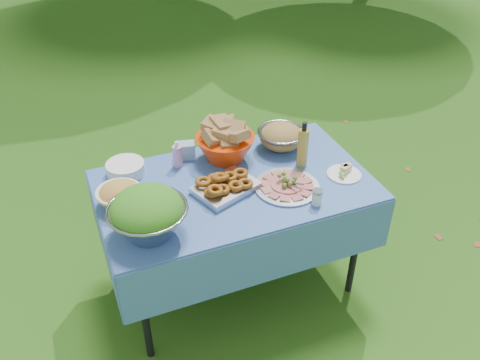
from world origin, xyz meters
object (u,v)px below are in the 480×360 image
at_px(picnic_table, 235,236).
at_px(salad_bowl, 148,214).
at_px(plate_stack, 126,168).
at_px(pasta_bowl_steel, 281,136).
at_px(oil_bottle, 303,144).
at_px(bread_bowl, 225,142).
at_px(charcuterie_platter, 287,181).

xyz_separation_m(picnic_table, salad_bowl, (-0.52, -0.23, 0.50)).
distance_m(plate_stack, pasta_bowl_steel, 0.92).
bearing_deg(pasta_bowl_steel, oil_bottle, -83.60).
xyz_separation_m(salad_bowl, pasta_bowl_steel, (0.91, 0.47, -0.05)).
bearing_deg(plate_stack, pasta_bowl_steel, -4.34).
distance_m(bread_bowl, pasta_bowl_steel, 0.35).
height_order(bread_bowl, pasta_bowl_steel, bread_bowl).
relative_size(salad_bowl, bread_bowl, 1.11).
distance_m(bread_bowl, oil_bottle, 0.44).
relative_size(charcuterie_platter, oil_bottle, 1.28).
bearing_deg(charcuterie_platter, oil_bottle, 43.43).
bearing_deg(salad_bowl, plate_stack, 90.26).
distance_m(plate_stack, bread_bowl, 0.57).
bearing_deg(plate_stack, bread_bowl, -6.41).
bearing_deg(pasta_bowl_steel, plate_stack, 175.66).
bearing_deg(bread_bowl, plate_stack, 173.59).
bearing_deg(plate_stack, oil_bottle, -16.98).
relative_size(picnic_table, plate_stack, 6.93).
height_order(bread_bowl, charcuterie_platter, bread_bowl).
height_order(picnic_table, bread_bowl, bread_bowl).
bearing_deg(salad_bowl, charcuterie_platter, 6.65).
bearing_deg(plate_stack, salad_bowl, -89.74).
xyz_separation_m(salad_bowl, charcuterie_platter, (0.77, 0.09, -0.08)).
bearing_deg(salad_bowl, picnic_table, 23.50).
relative_size(salad_bowl, charcuterie_platter, 1.07).
distance_m(salad_bowl, oil_bottle, 0.97).
bearing_deg(pasta_bowl_steel, salad_bowl, -152.73).
height_order(plate_stack, oil_bottle, oil_bottle).
xyz_separation_m(pasta_bowl_steel, charcuterie_platter, (-0.15, -0.38, -0.03)).
bearing_deg(plate_stack, charcuterie_platter, -30.49).
xyz_separation_m(salad_bowl, bread_bowl, (0.56, 0.48, -0.01)).
relative_size(picnic_table, pasta_bowl_steel, 5.20).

